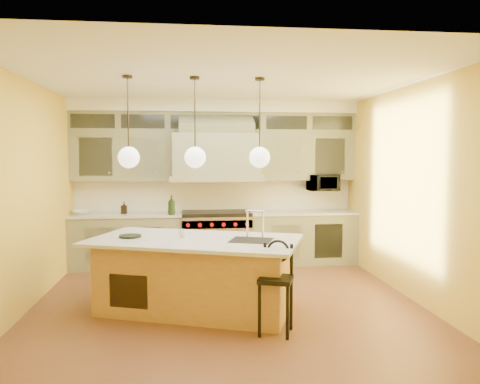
{
  "coord_description": "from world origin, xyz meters",
  "views": [
    {
      "loc": [
        -0.49,
        -6.03,
        1.94
      ],
      "look_at": [
        0.26,
        0.7,
        1.41
      ],
      "focal_mm": 35.0,
      "sensor_mm": 36.0,
      "label": 1
    }
  ],
  "objects": [
    {
      "name": "pendant_center",
      "position": [
        -0.4,
        -0.25,
        1.95
      ],
      "size": [
        0.26,
        0.26,
        1.11
      ],
      "color": "#2D2319",
      "rests_on": "ceiling"
    },
    {
      "name": "pendant_right",
      "position": [
        0.4,
        -0.25,
        1.95
      ],
      "size": [
        0.26,
        0.26,
        1.11
      ],
      "color": "#2D2319",
      "rests_on": "ceiling"
    },
    {
      "name": "range",
      "position": [
        0.0,
        2.14,
        0.49
      ],
      "size": [
        1.2,
        0.74,
        0.96
      ],
      "color": "silver",
      "rests_on": "floor"
    },
    {
      "name": "back_cabinetry",
      "position": [
        0.0,
        2.23,
        1.43
      ],
      "size": [
        5.0,
        0.77,
        2.9
      ],
      "color": "gray",
      "rests_on": "floor"
    },
    {
      "name": "wall_front",
      "position": [
        0.0,
        -2.5,
        1.45
      ],
      "size": [
        5.0,
        0.0,
        5.0
      ],
      "primitive_type": "plane",
      "rotation": [
        -1.57,
        0.0,
        0.0
      ],
      "color": "gold",
      "rests_on": "ground"
    },
    {
      "name": "kitchen_island",
      "position": [
        -0.4,
        -0.25,
        0.47
      ],
      "size": [
        2.84,
        2.12,
        1.35
      ],
      "rotation": [
        0.0,
        0.0,
        -0.35
      ],
      "color": "#A3793A",
      "rests_on": "floor"
    },
    {
      "name": "oil_bottle_a",
      "position": [
        -0.77,
        1.92,
        1.11
      ],
      "size": [
        0.14,
        0.14,
        0.33
      ],
      "primitive_type": "imported",
      "rotation": [
        0.0,
        0.0,
        0.12
      ],
      "color": "black",
      "rests_on": "back_cabinetry"
    },
    {
      "name": "wall_left",
      "position": [
        -2.5,
        0.0,
        1.45
      ],
      "size": [
        0.0,
        5.0,
        5.0
      ],
      "primitive_type": "plane",
      "rotation": [
        1.57,
        0.0,
        1.57
      ],
      "color": "gold",
      "rests_on": "ground"
    },
    {
      "name": "cup",
      "position": [
        -0.57,
        -0.21,
        0.97
      ],
      "size": [
        0.11,
        0.11,
        0.1
      ],
      "primitive_type": "imported",
      "rotation": [
        0.0,
        0.0,
        -0.01
      ],
      "color": "silver",
      "rests_on": "kitchen_island"
    },
    {
      "name": "wall_right",
      "position": [
        2.5,
        0.0,
        1.45
      ],
      "size": [
        0.0,
        5.0,
        5.0
      ],
      "primitive_type": "plane",
      "rotation": [
        1.57,
        0.0,
        -1.57
      ],
      "color": "gold",
      "rests_on": "ground"
    },
    {
      "name": "wall_back",
      "position": [
        0.0,
        2.5,
        1.45
      ],
      "size": [
        5.0,
        0.0,
        5.0
      ],
      "primitive_type": "plane",
      "rotation": [
        1.57,
        0.0,
        0.0
      ],
      "color": "gold",
      "rests_on": "ground"
    },
    {
      "name": "floor",
      "position": [
        0.0,
        0.0,
        0.0
      ],
      "size": [
        5.0,
        5.0,
        0.0
      ],
      "primitive_type": "plane",
      "color": "brown",
      "rests_on": "ground"
    },
    {
      "name": "pendant_left",
      "position": [
        -1.2,
        -0.25,
        1.95
      ],
      "size": [
        0.26,
        0.26,
        1.11
      ],
      "color": "#2D2319",
      "rests_on": "ceiling"
    },
    {
      "name": "fruit_bowl",
      "position": [
        -2.3,
        2.15,
        0.98
      ],
      "size": [
        0.34,
        0.34,
        0.07
      ],
      "primitive_type": "imported",
      "rotation": [
        0.0,
        0.0,
        -0.17
      ],
      "color": "white",
      "rests_on": "back_cabinetry"
    },
    {
      "name": "microwave",
      "position": [
        1.95,
        2.25,
        1.45
      ],
      "size": [
        0.54,
        0.37,
        0.3
      ],
      "primitive_type": "imported",
      "color": "black",
      "rests_on": "back_cabinetry"
    },
    {
      "name": "oil_bottle_b",
      "position": [
        -1.59,
        2.15,
        1.05
      ],
      "size": [
        0.1,
        0.1,
        0.21
      ],
      "primitive_type": "imported",
      "rotation": [
        0.0,
        0.0,
        -0.04
      ],
      "color": "black",
      "rests_on": "back_cabinetry"
    },
    {
      "name": "ceiling",
      "position": [
        0.0,
        0.0,
        2.9
      ],
      "size": [
        5.0,
        5.0,
        0.0
      ],
      "primitive_type": "plane",
      "rotation": [
        3.14,
        0.0,
        0.0
      ],
      "color": "white",
      "rests_on": "wall_back"
    },
    {
      "name": "counter_stool",
      "position": [
        0.46,
        -1.09,
        0.57
      ],
      "size": [
        0.45,
        0.45,
        1.01
      ],
      "rotation": [
        0.0,
        0.0,
        -0.35
      ],
      "color": "black",
      "rests_on": "floor"
    }
  ]
}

